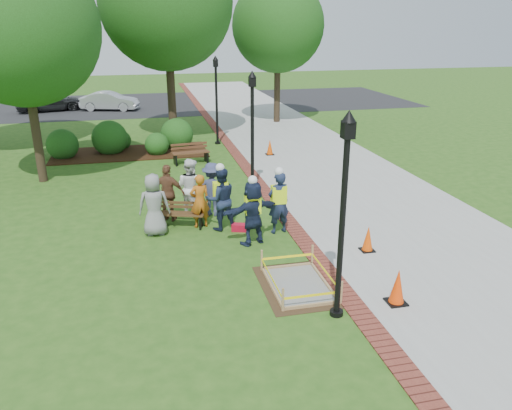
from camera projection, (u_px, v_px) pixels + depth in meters
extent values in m
plane|color=#285116|center=(248.00, 258.00, 12.88)|extent=(100.00, 100.00, 0.00)
cube|color=#9E9E99|center=(308.00, 154.00, 23.08)|extent=(6.00, 60.00, 0.02)
cube|color=maroon|center=(239.00, 158.00, 22.39)|extent=(0.50, 60.00, 0.03)
cube|color=#381E0F|center=(131.00, 153.00, 23.21)|extent=(7.00, 3.00, 0.05)
cube|color=black|center=(173.00, 103.00, 37.57)|extent=(36.00, 12.00, 0.01)
cube|color=#47331E|center=(298.00, 286.00, 11.52)|extent=(1.70, 2.30, 0.01)
cube|color=gray|center=(299.00, 285.00, 11.52)|extent=(1.20, 1.80, 0.04)
cube|color=tan|center=(299.00, 285.00, 11.51)|extent=(1.32, 1.92, 0.08)
cube|color=tan|center=(299.00, 275.00, 11.43)|extent=(1.35, 1.95, 0.55)
cube|color=yellow|center=(299.00, 275.00, 11.42)|extent=(1.30, 1.90, 0.06)
cube|color=#533E1C|center=(181.00, 214.00, 14.72)|extent=(1.41, 0.79, 0.04)
cube|color=#533E1C|center=(183.00, 205.00, 14.85)|extent=(1.30, 0.45, 0.22)
cube|color=black|center=(182.00, 221.00, 14.80)|extent=(1.31, 0.80, 0.40)
cube|color=brown|center=(191.00, 153.00, 21.37)|extent=(1.63, 0.67, 0.04)
cube|color=brown|center=(189.00, 146.00, 21.51)|extent=(1.57, 0.25, 0.25)
cube|color=black|center=(191.00, 158.00, 21.46)|extent=(1.49, 0.71, 0.46)
cube|color=black|center=(396.00, 302.00, 10.80)|extent=(0.42, 0.42, 0.05)
cone|color=#FE4008|center=(398.00, 286.00, 10.66)|extent=(0.33, 0.33, 0.77)
cube|color=black|center=(367.00, 250.00, 13.28)|extent=(0.36, 0.36, 0.05)
cone|color=#F44C07|center=(368.00, 238.00, 13.16)|extent=(0.28, 0.28, 0.66)
cube|color=black|center=(270.00, 154.00, 22.90)|extent=(0.37, 0.37, 0.05)
cone|color=#EA4C07|center=(270.00, 147.00, 22.78)|extent=(0.29, 0.29, 0.67)
cube|color=#B70E27|center=(239.00, 227.00, 14.55)|extent=(0.48, 0.36, 0.21)
cylinder|color=black|center=(342.00, 231.00, 9.74)|extent=(0.12, 0.12, 3.80)
cube|color=black|center=(348.00, 130.00, 9.05)|extent=(0.22, 0.22, 0.32)
cone|color=black|center=(349.00, 116.00, 8.97)|extent=(0.28, 0.28, 0.22)
cylinder|color=black|center=(336.00, 313.00, 10.38)|extent=(0.28, 0.28, 0.10)
cylinder|color=black|center=(252.00, 141.00, 17.06)|extent=(0.12, 0.12, 3.80)
cube|color=black|center=(252.00, 82.00, 16.37)|extent=(0.22, 0.22, 0.32)
cone|color=black|center=(252.00, 74.00, 16.28)|extent=(0.28, 0.28, 0.22)
cylinder|color=black|center=(252.00, 193.00, 17.70)|extent=(0.28, 0.28, 0.10)
cylinder|color=black|center=(217.00, 106.00, 24.38)|extent=(0.12, 0.12, 3.80)
cube|color=black|center=(216.00, 63.00, 23.69)|extent=(0.22, 0.22, 0.32)
cone|color=black|center=(215.00, 58.00, 23.60)|extent=(0.28, 0.28, 0.22)
cylinder|color=black|center=(218.00, 143.00, 25.01)|extent=(0.28, 0.28, 0.10)
cylinder|color=#3D2D1E|center=(34.00, 122.00, 18.37)|extent=(0.33, 0.33, 4.59)
sphere|color=#1E4012|center=(20.00, 27.00, 17.24)|extent=(5.46, 5.46, 5.46)
cylinder|color=#3D2D1E|center=(171.00, 85.00, 25.20)|extent=(0.41, 0.41, 5.46)
sphere|color=#1E4012|center=(166.00, 2.00, 23.85)|extent=(6.42, 6.42, 6.42)
cylinder|color=#3D2D1E|center=(277.00, 84.00, 29.76)|extent=(0.37, 0.37, 4.58)
sphere|color=#1E4012|center=(278.00, 25.00, 28.63)|extent=(5.32, 5.32, 5.32)
sphere|color=#1E4012|center=(64.00, 158.00, 22.45)|extent=(1.40, 1.40, 1.40)
sphere|color=#1E4012|center=(111.00, 153.00, 23.29)|extent=(1.63, 1.63, 1.63)
sphere|color=#1E4012|center=(158.00, 154.00, 23.01)|extent=(1.09, 1.09, 1.09)
sphere|color=#1E4012|center=(178.00, 148.00, 24.15)|extent=(1.56, 1.56, 1.56)
sphere|color=#1E4012|center=(122.00, 148.00, 24.12)|extent=(0.92, 0.92, 0.92)
imported|color=gray|center=(154.00, 205.00, 14.04)|extent=(0.60, 0.40, 1.80)
imported|color=#B95D15|center=(200.00, 201.00, 14.60)|extent=(0.56, 0.40, 1.62)
imported|color=white|center=(190.00, 188.00, 15.45)|extent=(0.68, 0.68, 1.83)
imported|color=brown|center=(168.00, 193.00, 15.07)|extent=(0.66, 0.56, 1.76)
imported|color=#373D61|center=(212.00, 189.00, 15.50)|extent=(0.64, 0.54, 1.69)
imported|color=#181E40|center=(253.00, 213.00, 13.46)|extent=(0.67, 0.54, 1.80)
cube|color=#CBF414|center=(253.00, 204.00, 13.37)|extent=(0.42, 0.26, 0.52)
sphere|color=white|center=(253.00, 180.00, 13.14)|extent=(0.25, 0.25, 0.25)
imported|color=#191D41|center=(279.00, 203.00, 14.17)|extent=(0.65, 0.49, 1.81)
cube|color=#CBF414|center=(279.00, 194.00, 14.08)|extent=(0.42, 0.26, 0.52)
sphere|color=white|center=(279.00, 171.00, 13.85)|extent=(0.25, 0.25, 0.25)
imported|color=#1A1F44|center=(221.00, 199.00, 14.40)|extent=(0.62, 0.43, 1.85)
cube|color=#CBF414|center=(221.00, 191.00, 14.31)|extent=(0.42, 0.26, 0.52)
sphere|color=white|center=(220.00, 168.00, 14.07)|extent=(0.25, 0.25, 0.25)
imported|color=#232325|center=(50.00, 111.00, 34.19)|extent=(3.25, 5.18, 1.57)
imported|color=#BBBBC1|center=(111.00, 110.00, 34.53)|extent=(2.84, 4.57, 1.38)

